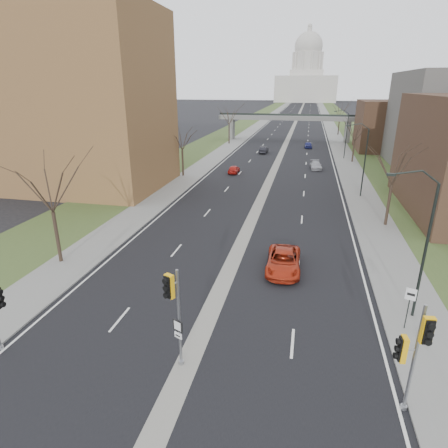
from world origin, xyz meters
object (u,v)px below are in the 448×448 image
(signal_pole_median, at_px, (174,303))
(speed_limit_sign, at_px, (409,301))
(car_left_near, at_px, (234,169))
(car_right_near, at_px, (283,261))
(signal_pole_right, at_px, (414,346))
(car_right_far, at_px, (308,145))
(car_right_mid, at_px, (316,165))
(car_left_far, at_px, (264,150))

(signal_pole_median, xyz_separation_m, speed_limit_sign, (11.46, 5.57, -1.75))
(car_left_near, height_order, car_right_near, car_right_near)
(signal_pole_right, bearing_deg, car_left_near, 103.25)
(signal_pole_right, relative_size, car_right_far, 1.35)
(signal_pole_right, xyz_separation_m, car_left_near, (-15.58, 43.32, -2.75))
(speed_limit_sign, distance_m, car_right_far, 65.54)
(signal_pole_median, bearing_deg, car_right_near, 93.53)
(speed_limit_sign, bearing_deg, signal_pole_right, -83.91)
(car_left_near, height_order, car_right_mid, car_left_near)
(speed_limit_sign, relative_size, car_right_far, 0.66)
(car_left_near, distance_m, car_right_mid, 13.81)
(signal_pole_median, height_order, car_right_near, signal_pole_median)
(car_left_far, bearing_deg, signal_pole_right, 105.06)
(signal_pole_right, height_order, speed_limit_sign, signal_pole_right)
(car_left_far, relative_size, car_right_near, 0.73)
(signal_pole_right, relative_size, speed_limit_sign, 2.03)
(car_left_far, bearing_deg, car_right_mid, 130.16)
(car_left_far, relative_size, car_right_far, 1.02)
(car_left_near, bearing_deg, signal_pole_right, 109.52)
(signal_pole_median, bearing_deg, car_right_mid, 106.02)
(signal_pole_right, height_order, car_left_far, signal_pole_right)
(signal_pole_right, xyz_separation_m, car_right_near, (-5.73, 11.96, -2.63))
(signal_pole_median, relative_size, speed_limit_sign, 2.05)
(signal_pole_median, relative_size, car_left_near, 1.44)
(car_left_near, bearing_deg, car_right_mid, -155.21)
(signal_pole_median, bearing_deg, signal_pole_right, 21.11)
(car_right_near, xyz_separation_m, car_right_mid, (2.67, 37.21, -0.12))
(car_right_near, bearing_deg, car_right_mid, 84.27)
(signal_pole_median, relative_size, car_right_mid, 1.23)
(car_right_near, height_order, car_right_far, car_right_near)
(signal_pole_median, bearing_deg, car_left_far, 117.08)
(signal_pole_right, xyz_separation_m, car_right_mid, (-3.07, 49.17, -2.75))
(signal_pole_median, height_order, car_right_far, signal_pole_median)
(car_right_near, bearing_deg, signal_pole_median, -112.27)
(car_left_far, xyz_separation_m, car_right_near, (7.45, -50.64, 0.10))
(car_right_far, bearing_deg, speed_limit_sign, -87.94)
(car_right_mid, bearing_deg, speed_limit_sign, -89.07)
(speed_limit_sign, xyz_separation_m, car_left_near, (-17.00, 37.22, -1.24))
(signal_pole_right, height_order, car_right_far, signal_pole_right)
(signal_pole_median, distance_m, car_right_near, 12.54)
(car_right_far, bearing_deg, signal_pole_right, -89.52)
(speed_limit_sign, relative_size, car_left_near, 0.70)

